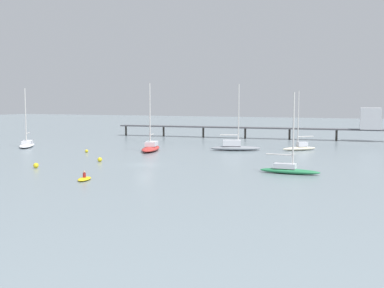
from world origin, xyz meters
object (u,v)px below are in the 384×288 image
pier (320,122)px  sailboat_cream (300,146)px  sailboat_white (27,144)px  dinghy_yellow (84,179)px  sailboat_red (151,147)px  mooring_buoy_mid (100,160)px  sailboat_green (289,169)px  sailboat_gray (235,146)px  mooring_buoy_far (87,151)px  mooring_buoy_inner (36,166)px

pier → sailboat_cream: 25.49m
sailboat_white → dinghy_yellow: bearing=-40.6°
pier → sailboat_white: size_ratio=5.68×
sailboat_cream → dinghy_yellow: (-17.56, -44.28, -0.56)m
sailboat_red → sailboat_cream: 28.12m
mooring_buoy_mid → sailboat_green: bearing=-1.7°
sailboat_gray → dinghy_yellow: 39.81m
dinghy_yellow → mooring_buoy_far: 30.92m
pier → sailboat_green: bearing=-86.2°
pier → sailboat_green: 55.26m
sailboat_red → dinghy_yellow: size_ratio=4.02×
sailboat_red → mooring_buoy_far: 11.78m
sailboat_red → mooring_buoy_mid: (0.12, -17.30, -0.39)m
sailboat_white → sailboat_cream: (52.50, 14.31, 0.13)m
sailboat_red → dinghy_yellow: (8.05, -32.66, -0.54)m
dinghy_yellow → pier: bearing=75.7°
sailboat_gray → sailboat_green: bearing=-58.7°
sailboat_green → dinghy_yellow: size_ratio=3.36×
sailboat_green → mooring_buoy_mid: sailboat_green is taller
sailboat_green → dinghy_yellow: (-21.40, -14.52, -0.47)m
dinghy_yellow → mooring_buoy_far: bearing=124.3°
sailboat_green → dinghy_yellow: 25.87m
sailboat_cream → dinghy_yellow: 47.64m
sailboat_gray → mooring_buoy_mid: bearing=-120.7°
pier → sailboat_white: (-52.70, -39.56, -3.60)m
pier → mooring_buoy_far: size_ratio=112.93×
pier → sailboat_white: bearing=-143.1°
sailboat_white → mooring_buoy_far: bearing=-14.2°
pier → dinghy_yellow: (-17.76, -69.54, -4.03)m
sailboat_green → dinghy_yellow: bearing=-145.9°
mooring_buoy_inner → pier: bearing=64.6°
sailboat_cream → dinghy_yellow: sailboat_cream is taller
sailboat_white → sailboat_red: bearing=5.7°
mooring_buoy_mid → mooring_buoy_far: (-9.49, 10.18, -0.06)m
sailboat_gray → mooring_buoy_far: 27.43m
sailboat_red → mooring_buoy_far: size_ratio=21.15×
sailboat_green → sailboat_white: 58.42m
sailboat_red → sailboat_cream: sailboat_red is taller
pier → sailboat_gray: sailboat_gray is taller
dinghy_yellow → sailboat_gray: bearing=80.9°
dinghy_yellow → mooring_buoy_inner: size_ratio=4.22×
sailboat_white → sailboat_red: 27.02m
sailboat_gray → pier: bearing=69.2°
mooring_buoy_mid → pier: bearing=64.6°
mooring_buoy_far → mooring_buoy_inner: 20.15m
sailboat_red → sailboat_cream: (25.61, 11.62, 0.02)m
sailboat_cream → mooring_buoy_mid: (-25.49, -28.92, -0.41)m
sailboat_green → sailboat_white: bearing=164.7°
pier → mooring_buoy_mid: pier is taller
sailboat_gray → sailboat_cream: size_ratio=1.11×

